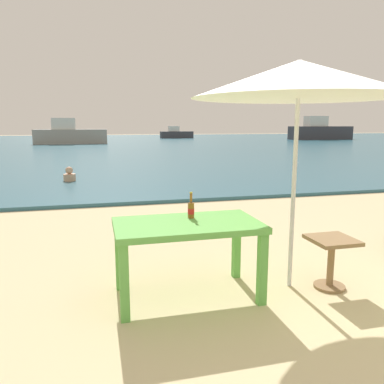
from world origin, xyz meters
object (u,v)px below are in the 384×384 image
(side_table_wood, at_px, (331,255))
(boat_cargo_ship, at_px, (320,131))
(boat_sailboat, at_px, (70,135))
(patio_umbrella, at_px, (299,79))
(boat_barge, at_px, (176,134))
(beer_bottle_amber, at_px, (191,209))
(picnic_table_green, at_px, (187,233))
(swimmer_person, at_px, (69,175))

(side_table_wood, bearing_deg, boat_cargo_ship, 57.63)
(boat_cargo_ship, bearing_deg, boat_sailboat, -173.21)
(patio_umbrella, xyz_separation_m, boat_sailboat, (-3.89, 29.47, -1.29))
(patio_umbrella, height_order, boat_barge, patio_umbrella)
(beer_bottle_amber, distance_m, boat_cargo_ship, 39.08)
(picnic_table_green, height_order, boat_sailboat, boat_sailboat)
(side_table_wood, relative_size, boat_cargo_ship, 0.08)
(boat_barge, distance_m, boat_sailboat, 15.10)
(swimmer_person, bearing_deg, picnic_table_green, -78.65)
(side_table_wood, bearing_deg, swimmer_person, 110.88)
(patio_umbrella, bearing_deg, side_table_wood, -21.51)
(picnic_table_green, relative_size, boat_cargo_ship, 0.21)
(boat_cargo_ship, height_order, boat_barge, boat_cargo_ship)
(boat_cargo_ship, bearing_deg, boat_barge, 152.18)
(boat_barge, bearing_deg, beer_bottle_amber, -101.71)
(side_table_wood, height_order, boat_sailboat, boat_sailboat)
(beer_bottle_amber, relative_size, patio_umbrella, 0.12)
(patio_umbrella, relative_size, boat_sailboat, 0.40)
(picnic_table_green, height_order, boat_barge, boat_barge)
(boat_cargo_ship, height_order, boat_sailboat, boat_cargo_ship)
(boat_cargo_ship, xyz_separation_m, boat_barge, (-13.87, 7.32, -0.38))
(boat_cargo_ship, relative_size, boat_barge, 1.78)
(boat_barge, bearing_deg, swimmer_person, -107.19)
(patio_umbrella, relative_size, boat_cargo_ship, 0.35)
(beer_bottle_amber, xyz_separation_m, boat_cargo_ship, (22.07, 32.25, 0.09))
(boat_cargo_ship, distance_m, boat_sailboat, 25.10)
(patio_umbrella, bearing_deg, boat_sailboat, 97.52)
(beer_bottle_amber, bearing_deg, boat_barge, 78.29)
(picnic_table_green, bearing_deg, boat_barge, 78.23)
(picnic_table_green, bearing_deg, boat_cargo_ship, 55.66)
(boat_cargo_ship, relative_size, boat_sailboat, 1.16)
(patio_umbrella, relative_size, swimmer_person, 5.61)
(beer_bottle_amber, bearing_deg, picnic_table_green, -115.70)
(patio_umbrella, xyz_separation_m, side_table_wood, (0.38, -0.15, -1.76))
(boat_barge, bearing_deg, patio_umbrella, -100.22)
(patio_umbrella, height_order, boat_sailboat, patio_umbrella)
(patio_umbrella, xyz_separation_m, swimmer_person, (-2.69, 7.89, -1.88))
(beer_bottle_amber, bearing_deg, boat_cargo_ship, 55.62)
(patio_umbrella, relative_size, boat_barge, 0.62)
(swimmer_person, bearing_deg, boat_barge, 72.81)
(swimmer_person, bearing_deg, boat_cargo_ship, 45.97)
(boat_barge, bearing_deg, boat_cargo_ship, -27.82)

